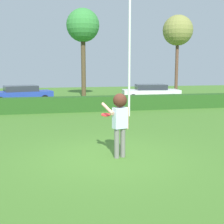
{
  "coord_description": "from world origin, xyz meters",
  "views": [
    {
      "loc": [
        -1.65,
        -8.04,
        2.52
      ],
      "look_at": [
        0.34,
        0.88,
        1.15
      ],
      "focal_mm": 48.09,
      "sensor_mm": 36.0,
      "label": 1
    }
  ],
  "objects": [
    {
      "name": "parked_car_white",
      "position": [
        6.09,
        13.24,
        0.69
      ],
      "size": [
        4.39,
        2.24,
        1.25
      ],
      "color": "white",
      "rests_on": "ground"
    },
    {
      "name": "bare_elm_tree",
      "position": [
        9.68,
        16.65,
        5.6
      ],
      "size": [
        2.6,
        2.6,
        6.96
      ],
      "color": "brown",
      "rests_on": "ground"
    },
    {
      "name": "person",
      "position": [
        0.34,
        -0.11,
        1.2
      ],
      "size": [
        0.71,
        0.7,
        1.81
      ],
      "color": "slate",
      "rests_on": "ground"
    },
    {
      "name": "frisbee",
      "position": [
        0.03,
        0.31,
        1.17
      ],
      "size": [
        0.27,
        0.27,
        0.07
      ],
      "color": "red"
    },
    {
      "name": "ground_plane",
      "position": [
        0.0,
        0.0,
        0.0
      ],
      "size": [
        60.0,
        60.0,
        0.0
      ],
      "primitive_type": "plane",
      "color": "#46782A"
    },
    {
      "name": "maple_tree",
      "position": [
        1.53,
        17.09,
        5.79
      ],
      "size": [
        2.7,
        2.7,
        7.26
      ],
      "color": "brown",
      "rests_on": "ground"
    },
    {
      "name": "hedge_row",
      "position": [
        0.0,
        9.07,
        0.42
      ],
      "size": [
        24.36,
        0.9,
        0.84
      ],
      "primitive_type": "cube",
      "color": "#25511B",
      "rests_on": "ground"
    },
    {
      "name": "parked_car_blue",
      "position": [
        -3.31,
        13.79,
        0.69
      ],
      "size": [
        4.48,
        2.65,
        1.25
      ],
      "color": "#263FA5",
      "rests_on": "ground"
    },
    {
      "name": "lamppost",
      "position": [
        2.57,
        6.82,
        3.37
      ],
      "size": [
        0.24,
        0.24,
        6.1
      ],
      "color": "silver",
      "rests_on": "ground"
    }
  ]
}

